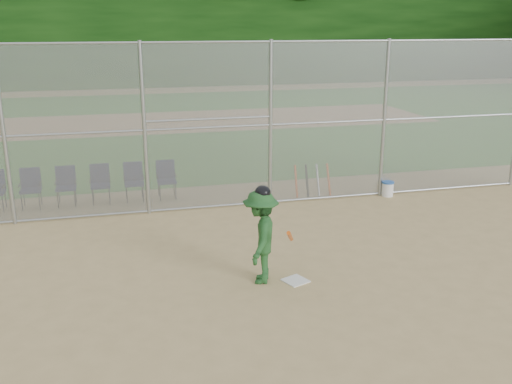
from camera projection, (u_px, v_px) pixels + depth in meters
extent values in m
plane|color=tan|center=(293.00, 297.00, 9.45)|extent=(100.00, 100.00, 0.00)
plane|color=#296B20|center=(173.00, 122.00, 26.16)|extent=(100.00, 100.00, 0.00)
plane|color=tan|center=(173.00, 122.00, 26.16)|extent=(24.00, 24.00, 0.00)
cube|color=gray|center=(230.00, 127.00, 13.52)|extent=(16.00, 0.02, 4.00)
cylinder|color=#9EA3A8|center=(229.00, 42.00, 12.96)|extent=(16.00, 0.05, 0.05)
cube|color=black|center=(143.00, 6.00, 40.38)|extent=(80.00, 5.00, 11.00)
cube|color=white|center=(295.00, 281.00, 10.03)|extent=(0.51, 0.51, 0.02)
imported|color=#205224|center=(261.00, 237.00, 9.81)|extent=(0.97, 1.23, 1.66)
ellipsoid|color=black|center=(261.00, 192.00, 9.58)|extent=(0.27, 0.30, 0.23)
cylinder|color=#E85A15|center=(290.00, 236.00, 9.50)|extent=(0.35, 0.75, 0.46)
cylinder|color=white|center=(388.00, 190.00, 14.91)|extent=(0.29, 0.29, 0.35)
cylinder|color=#2655A5|center=(388.00, 182.00, 14.86)|extent=(0.31, 0.31, 0.05)
cylinder|color=#D84C14|center=(296.00, 181.00, 14.78)|extent=(0.06, 0.29, 0.83)
cylinder|color=black|center=(307.00, 181.00, 14.86)|extent=(0.06, 0.32, 0.83)
cylinder|color=#B2B2B7|center=(318.00, 180.00, 14.93)|extent=(0.06, 0.35, 0.82)
cylinder|color=#D84C14|center=(328.00, 179.00, 15.00)|extent=(0.06, 0.37, 0.81)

